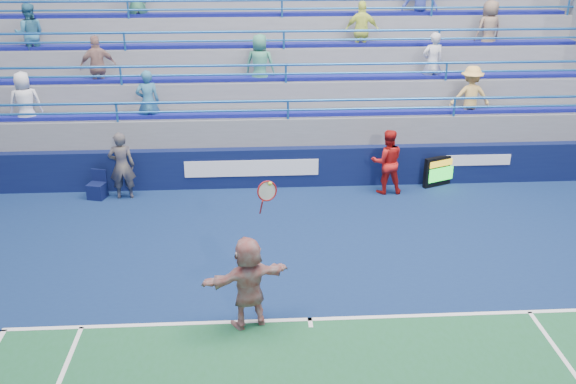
{
  "coord_description": "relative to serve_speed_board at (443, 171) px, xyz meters",
  "views": [
    {
      "loc": [
        -0.98,
        -9.83,
        6.69
      ],
      "look_at": [
        -0.25,
        2.5,
        1.5
      ],
      "focal_mm": 40.0,
      "sensor_mm": 36.0,
      "label": 1
    }
  ],
  "objects": [
    {
      "name": "judge_chair",
      "position": [
        -9.3,
        -0.37,
        -0.19
      ],
      "size": [
        0.52,
        0.52,
        0.75
      ],
      "color": "#0C133D",
      "rests_on": "ground"
    },
    {
      "name": "bleacher_stand",
      "position": [
        -4.24,
        3.96,
        1.12
      ],
      "size": [
        18.0,
        5.6,
        6.13
      ],
      "color": "slate",
      "rests_on": "ground"
    },
    {
      "name": "ball_girl",
      "position": [
        -1.67,
        -0.43,
        0.45
      ],
      "size": [
        0.86,
        0.67,
        1.75
      ],
      "primitive_type": "imported",
      "rotation": [
        0.0,
        0.0,
        3.15
      ],
      "color": "red",
      "rests_on": "ground"
    },
    {
      "name": "serve_speed_board",
      "position": [
        0.0,
        0.0,
        0.0
      ],
      "size": [
        1.18,
        0.6,
        0.85
      ],
      "color": "black",
      "rests_on": "ground"
    },
    {
      "name": "line_judge",
      "position": [
        -8.59,
        -0.4,
        0.48
      ],
      "size": [
        0.69,
        0.49,
        1.81
      ],
      "primitive_type": "imported",
      "rotation": [
        0.0,
        0.0,
        3.23
      ],
      "color": "#131635",
      "rests_on": "ground"
    },
    {
      "name": "ground",
      "position": [
        -4.24,
        -6.31,
        -0.43
      ],
      "size": [
        120.0,
        120.0,
        0.0
      ],
      "primitive_type": "plane",
      "color": "#333538"
    },
    {
      "name": "sponsor_wall",
      "position": [
        -4.24,
        0.19,
        0.12
      ],
      "size": [
        18.0,
        0.32,
        1.1
      ],
      "color": "#0B123C",
      "rests_on": "ground"
    },
    {
      "name": "tennis_player",
      "position": [
        -5.34,
        -6.37,
        0.45
      ],
      "size": [
        1.69,
        1.03,
        2.79
      ],
      "color": "silver",
      "rests_on": "ground"
    }
  ]
}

